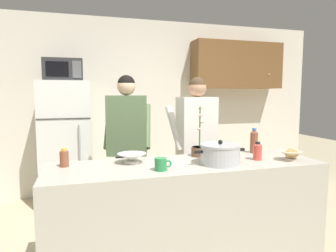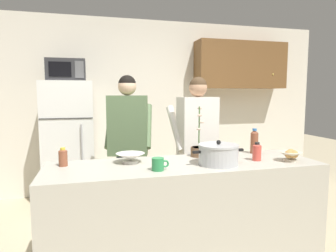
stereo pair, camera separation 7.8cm
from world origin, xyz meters
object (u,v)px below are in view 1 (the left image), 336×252
potted_orchid (200,149)px  person_near_pot (127,133)px  person_by_sink (196,135)px  bottle_far_corner (254,141)px  bottle_mid_counter (258,151)px  empty_bowl (132,157)px  cooking_pot (220,154)px  coffee_mug (161,164)px  refrigerator (66,144)px  microwave (63,70)px  bottle_near_edge (64,158)px  bread_bowl (291,154)px

potted_orchid → person_near_pot: bearing=127.1°
person_by_sink → bottle_far_corner: bearing=-53.8°
person_near_pot → bottle_mid_counter: 1.41m
empty_bowl → cooking_pot: bearing=-19.6°
person_near_pot → bottle_mid_counter: person_near_pot is taller
coffee_mug → empty_bowl: size_ratio=0.55×
refrigerator → empty_bowl: size_ratio=6.91×
bottle_far_corner → bottle_mid_counter: bearing=-116.8°
microwave → coffee_mug: (0.76, -2.00, -0.82)m
refrigerator → microwave: bearing=-89.9°
cooking_pot → empty_bowl: bearing=160.4°
person_near_pot → potted_orchid: bearing=-52.9°
person_near_pot → bottle_near_edge: (-0.61, -0.80, -0.07)m
person_near_pot → person_by_sink: size_ratio=1.01×
empty_bowl → potted_orchid: (0.64, 0.10, 0.02)m
potted_orchid → empty_bowl: bearing=-171.5°
cooking_pot → empty_bowl: cooking_pot is taller
bottle_far_corner → potted_orchid: size_ratio=0.52×
potted_orchid → microwave: bearing=127.6°
person_by_sink → bottle_mid_counter: person_by_sink is taller
bottle_mid_counter → potted_orchid: size_ratio=0.35×
microwave → cooking_pot: (1.27, -1.94, -0.79)m
bottle_mid_counter → bottle_far_corner: 0.32m
microwave → bottle_near_edge: microwave is taller
microwave → bottle_near_edge: 1.86m
person_near_pot → potted_orchid: (0.55, -0.73, -0.07)m
person_by_sink → bottle_mid_counter: (0.24, -0.81, -0.05)m
microwave → potted_orchid: 2.18m
bottle_mid_counter → bottle_far_corner: size_ratio=0.66×
bottle_near_edge → bottle_mid_counter: (1.58, -0.21, 0.00)m
potted_orchid → bottle_far_corner: bearing=-0.2°
bread_bowl → bottle_mid_counter: size_ratio=1.18×
refrigerator → bottle_near_edge: refrigerator is taller
microwave → person_near_pot: bearing=-52.0°
bread_bowl → potted_orchid: 0.78m
person_near_pot → person_by_sink: (0.73, -0.21, -0.01)m
person_near_pot → empty_bowl: 0.84m
coffee_mug → bottle_far_corner: bearing=20.8°
coffee_mug → bread_bowl: 1.15m
person_by_sink → empty_bowl: person_by_sink is taller
person_by_sink → cooking_pot: size_ratio=3.84×
microwave → empty_bowl: (0.60, -1.70, -0.82)m
coffee_mug → potted_orchid: 0.61m
refrigerator → bottle_near_edge: 1.71m
refrigerator → bottle_mid_counter: bearing=-49.1°
coffee_mug → bread_bowl: (1.15, 0.01, 0.00)m
bread_bowl → potted_orchid: bearing=150.7°
person_near_pot → bread_bowl: 1.66m
bottle_mid_counter → coffee_mug: bearing=-173.0°
person_near_pot → bottle_near_edge: bearing=-127.2°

